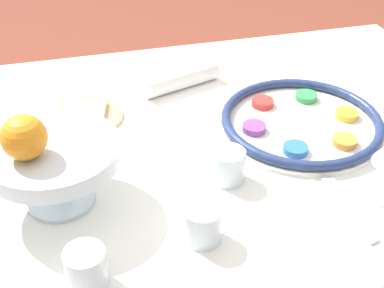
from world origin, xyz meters
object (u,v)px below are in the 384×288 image
bread_plate (85,115)px  napkin_roll (180,79)px  seder_plate (301,122)px  cup_mid (86,268)px  fruit_stand (54,157)px  orange_fruit (24,137)px  cup_far (228,166)px  cup_near (203,224)px

bread_plate → napkin_roll: napkin_roll is taller
seder_plate → cup_mid: 0.56m
fruit_stand → bread_plate: (-0.06, -0.26, -0.09)m
bread_plate → orange_fruit: bearing=70.4°
orange_fruit → cup_far: 0.36m
napkin_roll → cup_far: (-0.00, 0.36, 0.01)m
fruit_stand → bread_plate: bearing=-103.7°
cup_near → cup_mid: size_ratio=1.00×
orange_fruit → napkin_roll: bearing=-132.6°
bread_plate → cup_mid: (0.04, 0.46, 0.02)m
napkin_roll → cup_mid: 0.60m
bread_plate → cup_far: (-0.24, 0.28, 0.02)m
bread_plate → cup_mid: cup_mid is taller
napkin_roll → bread_plate: bearing=18.7°
seder_plate → cup_mid: bearing=32.8°
fruit_stand → cup_mid: bearing=98.2°
fruit_stand → cup_mid: size_ratio=3.61×
fruit_stand → napkin_roll: size_ratio=1.15×
fruit_stand → orange_fruit: size_ratio=3.11×
cup_mid → cup_far: bearing=-146.7°
cup_near → bread_plate: bearing=-69.8°
seder_plate → fruit_stand: bearing=12.4°
bread_plate → napkin_roll: size_ratio=0.84×
seder_plate → cup_near: (0.29, 0.26, 0.02)m
fruit_stand → cup_near: fruit_stand is taller
cup_near → napkin_roll: bearing=-99.4°
napkin_roll → cup_far: bearing=90.7°
orange_fruit → bread_plate: 0.33m
cup_mid → cup_far: (-0.27, -0.18, 0.00)m
fruit_stand → napkin_roll: bearing=-131.0°
cup_mid → cup_near: bearing=-166.5°
orange_fruit → cup_near: (-0.25, 0.13, -0.12)m
cup_near → cup_far: bearing=-122.4°
fruit_stand → orange_fruit: bearing=29.4°
cup_near → cup_mid: (0.19, 0.04, 0.00)m
bread_plate → cup_near: size_ratio=2.65×
cup_near → seder_plate: bearing=-137.8°
seder_plate → bread_plate: seder_plate is taller
cup_far → bread_plate: bearing=-49.6°
orange_fruit → cup_near: size_ratio=1.16×
orange_fruit → bread_plate: bearing=-109.6°
seder_plate → fruit_stand: (0.50, 0.11, 0.08)m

